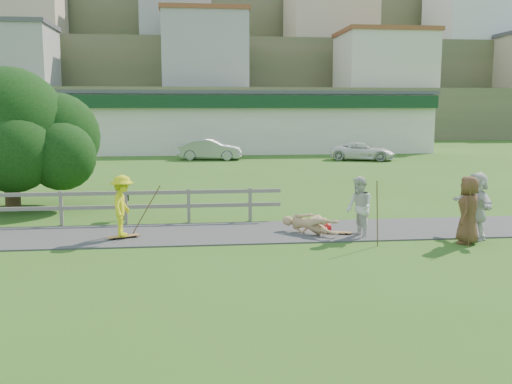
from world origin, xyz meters
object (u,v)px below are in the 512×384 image
car_silver (210,149)px  spectator_d (477,206)px  bbq (122,208)px  spectator_a (359,208)px  tree (10,153)px  spectator_c (468,210)px  skater_rider (123,209)px  car_white (362,151)px  skater_fallen (310,224)px

car_silver → spectator_d: bearing=-156.3°
spectator_d → bbq: spectator_d is taller
spectator_d → bbq: (-10.26, 3.93, -0.54)m
spectator_a → tree: size_ratio=0.26×
spectator_c → bbq: spectator_c is taller
skater_rider → spectator_d: 9.96m
car_white → skater_rider: bearing=168.8°
spectator_c → tree: (-14.07, 7.23, 1.14)m
spectator_a → spectator_d: bearing=72.7°
spectator_c → car_silver: spectator_c is taller
skater_rider → car_silver: size_ratio=0.38×
skater_rider → spectator_c: size_ratio=0.93×
skater_rider → car_white: size_ratio=0.38×
car_silver → tree: (-7.96, -19.43, 1.32)m
car_white → car_silver: bearing=101.3°
spectator_a → spectator_d: size_ratio=0.92×
car_white → spectator_d: bearing=-169.9°
skater_rider → spectator_a: (6.63, -0.60, 0.02)m
spectator_a → tree: tree is taller
skater_rider → spectator_a: bearing=-90.9°
skater_fallen → spectator_d: (4.56, -1.00, 0.63)m
skater_rider → skater_fallen: size_ratio=0.96×
skater_rider → spectator_a: spectator_a is taller
skater_rider → car_white: (14.10, 23.49, -0.23)m
spectator_a → bbq: spectator_a is taller
tree → skater_rider: bearing=-50.6°
car_silver → skater_fallen: bearing=-165.9°
skater_rider → spectator_c: 9.53m
spectator_a → car_silver: 25.93m
spectator_c → car_white: size_ratio=0.41×
skater_rider → bbq: bearing=11.3°
skater_rider → spectator_c: (9.41, -1.55, 0.06)m
car_white → spectator_c: bearing=-170.8°
spectator_d → car_white: bearing=165.8°
skater_rider → tree: size_ratio=0.25×
tree → bbq: 5.40m
spectator_c → tree: size_ratio=0.27×
spectator_a → car_white: 25.23m
car_silver → car_white: car_silver is taller
skater_fallen → tree: tree is taller
skater_rider → skater_fallen: (5.34, -0.05, -0.54)m
car_silver → bbq: 22.53m
tree → bbq: bearing=-33.0°
spectator_a → tree: (-11.30, 6.29, 1.18)m
skater_rider → car_silver: (3.30, 25.11, -0.12)m
spectator_d → bbq: 11.00m
spectator_d → spectator_c: bearing=-49.2°
bbq → tree: bearing=152.1°
spectator_d → skater_rider: bearing=-100.5°
spectator_c → tree: bearing=-83.3°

